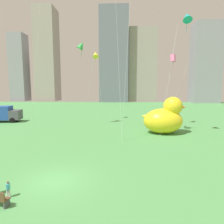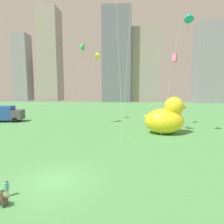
{
  "view_description": "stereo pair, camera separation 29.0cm",
  "coord_description": "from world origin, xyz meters",
  "px_view_note": "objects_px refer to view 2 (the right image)",
  "views": [
    {
      "loc": [
        4.21,
        -12.25,
        6.22
      ],
      "look_at": [
        3.57,
        5.71,
        3.94
      ],
      "focal_mm": 31.7,
      "sensor_mm": 36.0,
      "label": 1
    },
    {
      "loc": [
        4.5,
        -12.24,
        6.22
      ],
      "look_at": [
        3.57,
        5.71,
        3.94
      ],
      "focal_mm": 31.7,
      "sensor_mm": 36.0,
      "label": 2
    }
  ],
  "objects_px": {
    "kite_teal": "(188,17)",
    "kite_green": "(83,46)",
    "kite_yellow": "(97,55)",
    "giant_inflatable_duck": "(166,118)",
    "person_child": "(7,188)",
    "box_truck": "(5,114)",
    "kite_pink": "(175,58)"
  },
  "relations": [
    {
      "from": "giant_inflatable_duck",
      "to": "kite_teal",
      "type": "relative_size",
      "value": 0.39
    },
    {
      "from": "person_child",
      "to": "kite_yellow",
      "type": "relative_size",
      "value": 0.07
    },
    {
      "from": "giant_inflatable_duck",
      "to": "box_truck",
      "type": "bearing_deg",
      "value": 163.91
    },
    {
      "from": "person_child",
      "to": "kite_pink",
      "type": "relative_size",
      "value": 0.08
    },
    {
      "from": "person_child",
      "to": "kite_pink",
      "type": "bearing_deg",
      "value": 55.61
    },
    {
      "from": "giant_inflatable_duck",
      "to": "kite_green",
      "type": "xyz_separation_m",
      "value": [
        -11.96,
        4.9,
        10.44
      ]
    },
    {
      "from": "kite_teal",
      "to": "kite_green",
      "type": "distance_m",
      "value": 15.36
    },
    {
      "from": "box_truck",
      "to": "kite_pink",
      "type": "relative_size",
      "value": 0.55
    },
    {
      "from": "box_truck",
      "to": "kite_green",
      "type": "xyz_separation_m",
      "value": [
        14.97,
        -2.87,
        11.09
      ]
    },
    {
      "from": "kite_green",
      "to": "kite_yellow",
      "type": "bearing_deg",
      "value": 71.57
    },
    {
      "from": "giant_inflatable_duck",
      "to": "kite_pink",
      "type": "distance_m",
      "value": 10.15
    },
    {
      "from": "giant_inflatable_duck",
      "to": "kite_teal",
      "type": "bearing_deg",
      "value": -34.59
    },
    {
      "from": "box_truck",
      "to": "kite_teal",
      "type": "height_order",
      "value": "kite_teal"
    },
    {
      "from": "person_child",
      "to": "box_truck",
      "type": "xyz_separation_m",
      "value": [
        -14.57,
        23.85,
        0.92
      ]
    },
    {
      "from": "person_child",
      "to": "kite_yellow",
      "type": "xyz_separation_m",
      "value": [
        2.01,
        25.82,
        11.44
      ]
    },
    {
      "from": "person_child",
      "to": "kite_teal",
      "type": "xyz_separation_m",
      "value": [
        14.3,
        14.75,
        13.96
      ]
    },
    {
      "from": "giant_inflatable_duck",
      "to": "kite_pink",
      "type": "xyz_separation_m",
      "value": [
        2.18,
        5.16,
        8.47
      ]
    },
    {
      "from": "giant_inflatable_duck",
      "to": "kite_yellow",
      "type": "distance_m",
      "value": 17.3
    },
    {
      "from": "kite_teal",
      "to": "box_truck",
      "type": "bearing_deg",
      "value": 162.5
    },
    {
      "from": "person_child",
      "to": "giant_inflatable_duck",
      "type": "xyz_separation_m",
      "value": [
        12.36,
        16.08,
        1.58
      ]
    },
    {
      "from": "person_child",
      "to": "giant_inflatable_duck",
      "type": "relative_size",
      "value": 0.16
    },
    {
      "from": "box_truck",
      "to": "kite_green",
      "type": "relative_size",
      "value": 0.47
    },
    {
      "from": "kite_pink",
      "to": "box_truck",
      "type": "bearing_deg",
      "value": 174.88
    },
    {
      "from": "box_truck",
      "to": "kite_pink",
      "type": "xyz_separation_m",
      "value": [
        29.11,
        -2.61,
        9.13
      ]
    },
    {
      "from": "giant_inflatable_duck",
      "to": "kite_yellow",
      "type": "height_order",
      "value": "kite_yellow"
    },
    {
      "from": "giant_inflatable_duck",
      "to": "kite_teal",
      "type": "distance_m",
      "value": 12.61
    },
    {
      "from": "kite_teal",
      "to": "kite_yellow",
      "type": "height_order",
      "value": "kite_teal"
    },
    {
      "from": "box_truck",
      "to": "kite_pink",
      "type": "distance_m",
      "value": 30.62
    },
    {
      "from": "kite_teal",
      "to": "kite_pink",
      "type": "xyz_separation_m",
      "value": [
        0.24,
        6.49,
        -3.92
      ]
    },
    {
      "from": "kite_pink",
      "to": "kite_green",
      "type": "xyz_separation_m",
      "value": [
        -14.14,
        -0.26,
        1.97
      ]
    },
    {
      "from": "kite_teal",
      "to": "kite_yellow",
      "type": "xyz_separation_m",
      "value": [
        -12.28,
        11.07,
        -2.52
      ]
    },
    {
      "from": "kite_green",
      "to": "kite_yellow",
      "type": "distance_m",
      "value": 5.14
    }
  ]
}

